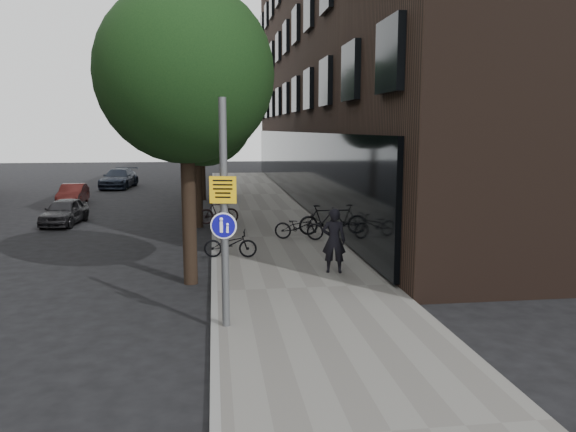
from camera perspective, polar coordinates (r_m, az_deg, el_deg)
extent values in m
plane|color=black|center=(10.75, 3.55, -12.80)|extent=(120.00, 120.00, 0.00)
cube|color=#62605B|center=(20.31, -1.17, -2.24)|extent=(4.50, 60.00, 0.12)
cube|color=slate|center=(20.19, -7.54, -2.37)|extent=(0.15, 60.00, 0.13)
cube|color=black|center=(33.86, 11.03, 17.24)|extent=(12.00, 40.00, 18.00)
cylinder|color=black|center=(14.51, -10.00, -0.67)|extent=(0.36, 0.36, 3.20)
sphere|color=black|center=(14.38, -10.40, 14.03)|extent=(4.40, 4.40, 4.40)
sphere|color=black|center=(15.11, -8.61, 10.02)|extent=(2.64, 2.64, 2.64)
cylinder|color=black|center=(22.94, -9.13, 2.81)|extent=(0.36, 0.36, 3.20)
sphere|color=black|center=(22.85, -9.36, 12.08)|extent=(5.00, 5.00, 5.00)
sphere|color=black|center=(23.61, -8.26, 9.57)|extent=(3.00, 3.00, 3.00)
cylinder|color=black|center=(31.90, -8.71, 4.49)|extent=(0.36, 0.36, 3.20)
sphere|color=black|center=(31.84, -8.87, 11.14)|extent=(5.00, 5.00, 5.00)
sphere|color=black|center=(32.61, -8.08, 9.35)|extent=(3.00, 3.00, 3.00)
cylinder|color=#595B5E|center=(10.81, -6.49, 0.11)|extent=(0.15, 0.15, 4.43)
cube|color=#DAA50B|center=(10.75, -6.54, 2.71)|extent=(0.51, 0.14, 0.51)
cylinder|color=#0F0C8A|center=(10.84, -6.47, -0.91)|extent=(0.45, 0.11, 0.45)
cylinder|color=white|center=(10.84, -6.47, -0.91)|extent=(0.50, 0.12, 0.51)
imported|color=black|center=(15.12, 4.68, -2.50)|extent=(0.72, 0.57, 1.76)
imported|color=black|center=(19.65, 1.12, -1.08)|extent=(1.84, 1.14, 0.91)
imported|color=black|center=(20.57, 3.64, -0.38)|extent=(1.87, 0.62, 1.11)
imported|color=black|center=(17.02, -5.88, -2.81)|extent=(1.66, 0.75, 0.84)
imported|color=black|center=(23.03, -7.08, 0.41)|extent=(1.68, 0.65, 0.99)
imported|color=black|center=(25.22, -21.77, 0.43)|extent=(1.57, 3.33, 1.10)
imported|color=#5A1D19|center=(31.85, -21.02, 2.08)|extent=(1.25, 3.30, 1.08)
imported|color=#1A2130|center=(39.72, -16.79, 3.69)|extent=(2.31, 4.68, 1.31)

